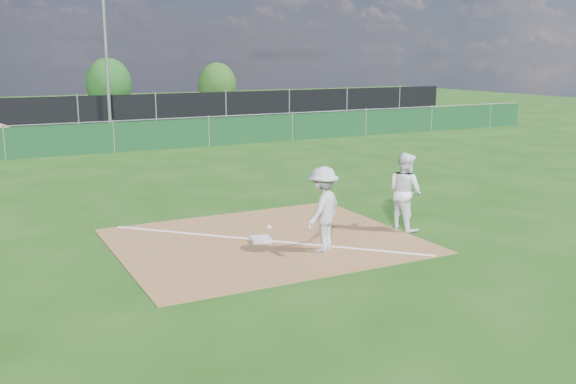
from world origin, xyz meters
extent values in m
plane|color=#173E0D|center=(0.00, 10.00, 0.00)|extent=(90.00, 90.00, 0.00)
cube|color=brown|center=(0.00, 1.00, 0.01)|extent=(6.00, 5.00, 0.02)
cube|color=white|center=(0.00, 1.00, 0.03)|extent=(5.01, 5.01, 0.01)
cube|color=#0E3418|center=(0.00, 15.00, 0.60)|extent=(44.00, 0.05, 1.20)
cube|color=black|center=(0.00, 23.00, 0.90)|extent=(46.00, 0.04, 1.80)
cube|color=black|center=(0.00, 28.00, 0.01)|extent=(46.00, 9.00, 0.01)
cylinder|color=slate|center=(1.50, 22.70, 4.00)|extent=(0.16, 0.16, 8.00)
cube|color=silver|center=(-0.10, 0.99, 0.06)|extent=(0.47, 0.47, 0.08)
imported|color=silver|center=(0.72, -0.15, 0.86)|extent=(1.25, 1.12, 1.68)
sphere|color=white|center=(-0.62, -0.51, 0.75)|extent=(0.08, 0.08, 0.08)
imported|color=white|center=(3.16, 0.44, 0.86)|extent=(0.76, 0.92, 1.73)
imported|color=black|center=(-0.37, 27.56, 0.68)|extent=(4.20, 1.89, 1.34)
imported|color=black|center=(3.99, 26.79, 0.61)|extent=(4.46, 3.14, 1.20)
cylinder|color=#382316|center=(4.02, 34.53, 0.51)|extent=(0.24, 0.24, 1.02)
ellipsoid|color=#144313|center=(4.02, 34.53, 1.88)|extent=(3.07, 3.07, 3.53)
cylinder|color=#382316|center=(11.48, 33.30, 0.46)|extent=(0.24, 0.24, 0.92)
ellipsoid|color=#1B4112|center=(11.48, 33.30, 1.69)|extent=(2.77, 2.77, 3.19)
camera|label=1|loc=(-5.47, -10.65, 3.81)|focal=40.00mm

